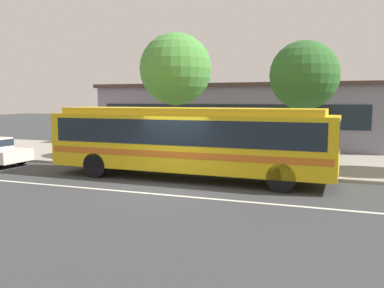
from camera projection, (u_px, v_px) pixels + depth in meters
The scene contains 9 objects.
ground_plane at pixel (166, 189), 14.19m from camera, with size 120.00×120.00×0.00m, color #36383B.
sidewalk_slab at pixel (223, 159), 21.06m from camera, with size 60.00×8.00×0.12m, color gray.
lane_stripe_center at pixel (157, 194), 13.44m from camera, with size 56.00×0.16×0.01m, color silver.
transit_bus at pixel (189, 138), 15.86m from camera, with size 11.17×2.64×2.78m.
pedestrian_waiting_near_sign at pixel (239, 144), 18.64m from camera, with size 0.46×0.46×1.68m.
bus_stop_sign at pixel (282, 136), 16.60m from camera, with size 0.08×0.44×2.34m.
street_tree_near_stop at pixel (176, 70), 20.70m from camera, with size 3.66×3.66×6.35m.
street_tree_mid_block at pixel (304, 76), 18.75m from camera, with size 3.19×3.19×5.69m.
station_building at pixel (237, 115), 27.67m from camera, with size 18.15×7.00×4.10m.
Camera 1 is at (5.59, -12.79, 3.11)m, focal length 38.15 mm.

